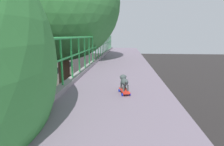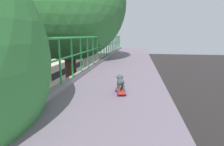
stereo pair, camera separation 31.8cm
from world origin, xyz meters
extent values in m
cube|color=slate|center=(0.91, 0.00, 4.98)|extent=(2.41, 28.96, 0.43)
cube|color=gray|center=(-0.25, 0.00, 5.25)|extent=(0.20, 27.52, 0.11)
cylinder|color=green|center=(-0.25, 0.00, 6.31)|extent=(0.06, 27.52, 0.06)
cylinder|color=green|center=(-0.25, 0.00, 5.86)|extent=(0.04, 27.52, 0.04)
cylinder|color=green|center=(-0.25, -0.35, 5.81)|extent=(0.04, 0.04, 1.01)
cylinder|color=green|center=(-0.25, 0.35, 5.81)|extent=(0.04, 0.04, 1.01)
cylinder|color=green|center=(-0.25, 1.06, 5.81)|extent=(0.04, 0.04, 1.01)
cylinder|color=green|center=(-0.25, 1.77, 5.81)|extent=(0.04, 0.04, 1.01)
cylinder|color=green|center=(-0.25, 2.48, 5.81)|extent=(0.04, 0.04, 1.01)
cylinder|color=green|center=(-0.25, 3.19, 5.81)|extent=(0.04, 0.04, 1.01)
cylinder|color=green|center=(-0.25, 3.90, 5.81)|extent=(0.04, 0.04, 1.01)
cylinder|color=green|center=(-0.25, 4.61, 5.81)|extent=(0.04, 0.04, 1.01)
cylinder|color=green|center=(-0.25, 5.32, 5.81)|extent=(0.04, 0.04, 1.01)
cylinder|color=green|center=(-0.25, 6.03, 5.81)|extent=(0.04, 0.04, 1.01)
cylinder|color=green|center=(-0.25, 6.74, 5.81)|extent=(0.04, 0.04, 1.01)
cylinder|color=green|center=(-0.25, 7.45, 5.81)|extent=(0.04, 0.04, 1.01)
cylinder|color=green|center=(-0.25, 8.16, 5.81)|extent=(0.04, 0.04, 1.01)
cylinder|color=green|center=(-0.25, 8.87, 5.81)|extent=(0.04, 0.04, 1.01)
cylinder|color=green|center=(-0.25, 9.58, 5.81)|extent=(0.04, 0.04, 1.01)
cylinder|color=green|center=(-0.25, 10.29, 5.81)|extent=(0.04, 0.04, 1.01)
cylinder|color=green|center=(-0.25, 11.00, 5.81)|extent=(0.04, 0.04, 1.01)
cylinder|color=green|center=(-0.25, 11.71, 5.81)|extent=(0.04, 0.04, 1.01)
cylinder|color=green|center=(-0.25, 12.42, 5.81)|extent=(0.04, 0.04, 1.01)
cylinder|color=green|center=(-0.25, 13.13, 5.81)|extent=(0.04, 0.04, 1.01)
cube|color=beige|center=(-7.84, 17.03, 1.88)|extent=(2.44, 10.14, 3.20)
cube|color=black|center=(-7.84, 17.03, 2.44)|extent=(2.46, 9.33, 0.70)
cylinder|color=black|center=(-6.67, 20.58, 0.48)|extent=(0.28, 0.96, 0.96)
cylinder|color=black|center=(-9.01, 20.58, 0.48)|extent=(0.28, 0.96, 0.96)
cylinder|color=black|center=(-6.67, 14.24, 0.48)|extent=(0.28, 0.96, 0.96)
cylinder|color=black|center=(-9.01, 14.24, 0.48)|extent=(0.28, 0.96, 0.96)
cylinder|color=brown|center=(-2.08, 6.10, 3.14)|extent=(0.58, 0.58, 6.28)
ellipsoid|color=#3A813E|center=(-2.08, 6.10, 7.88)|extent=(5.79, 5.79, 5.51)
cube|color=red|center=(1.11, 0.90, 5.26)|extent=(0.24, 0.43, 0.02)
cylinder|color=#0F21BA|center=(1.15, 1.05, 5.22)|extent=(0.04, 0.06, 0.05)
cylinder|color=#0F21BA|center=(1.00, 1.00, 5.22)|extent=(0.04, 0.06, 0.05)
cylinder|color=#0F21BA|center=(1.22, 0.79, 5.22)|extent=(0.04, 0.06, 0.05)
cylinder|color=#0F21BA|center=(1.07, 0.75, 5.22)|extent=(0.04, 0.06, 0.05)
cylinder|color=#3E4949|center=(1.13, 1.03, 5.33)|extent=(0.04, 0.04, 0.13)
cylinder|color=#3E4949|center=(1.04, 1.00, 5.33)|extent=(0.04, 0.04, 0.13)
cylinder|color=#3E4949|center=(1.18, 0.83, 5.33)|extent=(0.04, 0.04, 0.13)
cylinder|color=#3E4949|center=(1.10, 0.81, 5.33)|extent=(0.04, 0.04, 0.13)
ellipsoid|color=#3E4949|center=(1.11, 0.92, 5.44)|extent=(0.21, 0.30, 0.13)
sphere|color=#3E4949|center=(1.08, 1.03, 5.50)|extent=(0.13, 0.13, 0.13)
ellipsoid|color=#32543F|center=(1.07, 1.08, 5.49)|extent=(0.06, 0.07, 0.04)
sphere|color=#3E4949|center=(1.13, 1.04, 5.52)|extent=(0.05, 0.05, 0.05)
sphere|color=#3E4949|center=(1.04, 1.02, 5.52)|extent=(0.05, 0.05, 0.05)
sphere|color=#3E4949|center=(1.15, 0.78, 5.48)|extent=(0.07, 0.07, 0.07)
camera|label=1|loc=(1.14, -2.52, 6.37)|focal=27.75mm
camera|label=2|loc=(1.45, -2.49, 6.37)|focal=27.75mm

